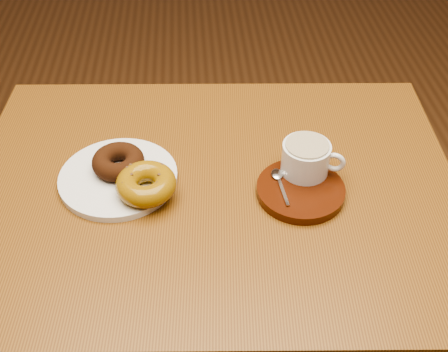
{
  "coord_description": "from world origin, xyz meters",
  "views": [
    {
      "loc": [
        -0.22,
        -0.82,
        1.51
      ],
      "look_at": [
        -0.18,
        -0.09,
        0.84
      ],
      "focal_mm": 45.0,
      "sensor_mm": 36.0,
      "label": 1
    }
  ],
  "objects": [
    {
      "name": "teaspoon",
      "position": [
        -0.08,
        -0.1,
        0.84
      ],
      "size": [
        0.02,
        0.09,
        0.01
      ],
      "rotation": [
        0.0,
        0.0,
        0.1
      ],
      "color": "silver",
      "rests_on": "saucer"
    },
    {
      "name": "donut_cinnamon",
      "position": [
        -0.36,
        -0.05,
        0.85
      ],
      "size": [
        0.1,
        0.1,
        0.03
      ],
      "primitive_type": "torus",
      "rotation": [
        0.0,
        0.0,
        0.02
      ],
      "color": "#33170A",
      "rests_on": "donut_plate"
    },
    {
      "name": "saucer",
      "position": [
        -0.04,
        -0.12,
        0.83
      ],
      "size": [
        0.17,
        0.17,
        0.02
      ],
      "primitive_type": "cylinder",
      "rotation": [
        0.0,
        0.0,
        -0.12
      ],
      "color": "#391407",
      "rests_on": "cafe_table"
    },
    {
      "name": "donut_caramel",
      "position": [
        -0.31,
        -0.11,
        0.86
      ],
      "size": [
        0.12,
        0.12,
        0.04
      ],
      "rotation": [
        0.0,
        0.0,
        0.11
      ],
      "color": "#8F660F",
      "rests_on": "donut_plate"
    },
    {
      "name": "cafe_table",
      "position": [
        -0.2,
        -0.09,
        0.69
      ],
      "size": [
        0.92,
        0.71,
        0.82
      ],
      "rotation": [
        0.0,
        0.0,
        -0.06
      ],
      "color": "brown",
      "rests_on": "ground"
    },
    {
      "name": "coffee_cup",
      "position": [
        -0.03,
        -0.08,
        0.87
      ],
      "size": [
        0.11,
        0.08,
        0.06
      ],
      "rotation": [
        0.0,
        0.0,
        -0.35
      ],
      "color": "silver",
      "rests_on": "saucer"
    },
    {
      "name": "donut_plate",
      "position": [
        -0.36,
        -0.06,
        0.83
      ],
      "size": [
        0.25,
        0.25,
        0.01
      ],
      "primitive_type": "cylinder",
      "rotation": [
        0.0,
        0.0,
        -0.19
      ],
      "color": "silver",
      "rests_on": "cafe_table"
    }
  ]
}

